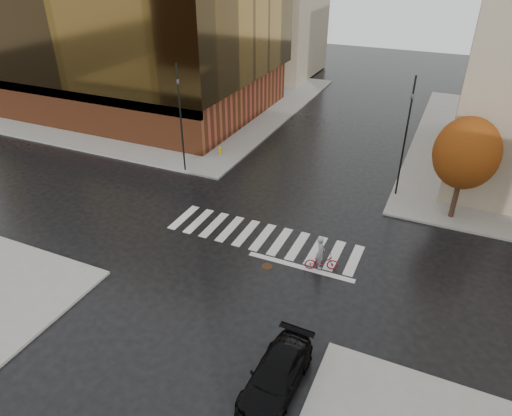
% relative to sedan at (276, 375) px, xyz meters
% --- Properties ---
extents(ground, '(120.00, 120.00, 0.00)m').
position_rel_sedan_xyz_m(ground, '(-4.69, 8.94, -0.65)').
color(ground, black).
rests_on(ground, ground).
extents(sidewalk_nw, '(30.00, 30.00, 0.15)m').
position_rel_sedan_xyz_m(sidewalk_nw, '(-25.69, 29.94, -0.57)').
color(sidewalk_nw, gray).
rests_on(sidewalk_nw, ground).
extents(crosswalk, '(12.00, 3.00, 0.01)m').
position_rel_sedan_xyz_m(crosswalk, '(-4.69, 9.44, -0.64)').
color(crosswalk, silver).
rests_on(crosswalk, ground).
extents(office_glass, '(27.00, 19.00, 16.00)m').
position_rel_sedan_xyz_m(office_glass, '(-26.69, 26.93, 7.63)').
color(office_glass, brown).
rests_on(office_glass, sidewalk_nw).
extents(tree_ne_a, '(3.80, 3.80, 6.50)m').
position_rel_sedan_xyz_m(tree_ne_a, '(5.31, 16.34, 3.81)').
color(tree_ne_a, '#301E15').
rests_on(tree_ne_a, sidewalk_ne).
extents(sedan, '(1.97, 4.52, 1.30)m').
position_rel_sedan_xyz_m(sedan, '(0.00, 0.00, 0.00)').
color(sedan, black).
rests_on(sedan, ground).
extents(cyclist, '(1.88, 1.24, 2.02)m').
position_rel_sedan_xyz_m(cyclist, '(-0.66, 7.94, 0.04)').
color(cyclist, maroon).
rests_on(cyclist, ground).
extents(traffic_light_nw, '(0.23, 0.21, 7.98)m').
position_rel_sedan_xyz_m(traffic_light_nw, '(-13.69, 15.24, 4.13)').
color(traffic_light_nw, black).
rests_on(traffic_light_nw, sidewalk_nw).
extents(traffic_light_ne, '(0.23, 0.25, 8.11)m').
position_rel_sedan_xyz_m(traffic_light_ne, '(1.61, 17.94, 4.22)').
color(traffic_light_ne, black).
rests_on(traffic_light_ne, sidewalk_ne).
extents(fire_hydrant, '(0.24, 0.24, 0.69)m').
position_rel_sedan_xyz_m(fire_hydrant, '(-12.66, 18.94, -0.12)').
color(fire_hydrant, yellow).
rests_on(fire_hydrant, sidewalk_nw).
extents(manhole, '(0.67, 0.67, 0.01)m').
position_rel_sedan_xyz_m(manhole, '(-3.35, 6.94, -0.64)').
color(manhole, '#452C18').
rests_on(manhole, ground).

